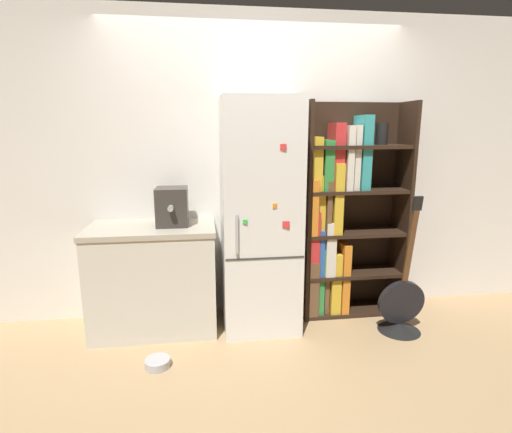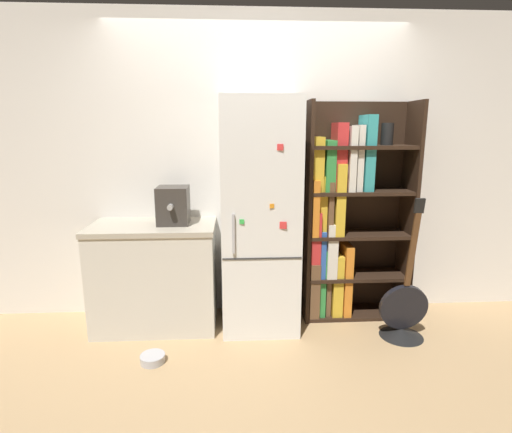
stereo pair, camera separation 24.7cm
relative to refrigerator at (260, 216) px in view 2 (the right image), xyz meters
The scene contains 8 objects.
ground_plane 0.95m from the refrigerator, 89.99° to the right, with size 16.00×16.00×0.00m, color tan.
wall_back 0.48m from the refrigerator, 89.99° to the left, with size 8.00×0.05×2.60m.
refrigerator is the anchor object (origin of this frame).
bookshelf 0.74m from the refrigerator, 11.68° to the left, with size 0.91×0.35×1.87m.
kitchen_counter 1.01m from the refrigerator, behind, with size 1.01×0.57×0.88m.
espresso_machine 0.71m from the refrigerator, behind, with size 0.25×0.31×0.31m.
guitar 1.40m from the refrigerator, 14.78° to the right, with size 0.38×0.35×1.15m.
pet_bowl 1.34m from the refrigerator, 145.31° to the right, with size 0.18×0.18×0.06m.
Camera 2 is at (-0.21, -3.02, 1.64)m, focal length 28.00 mm.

